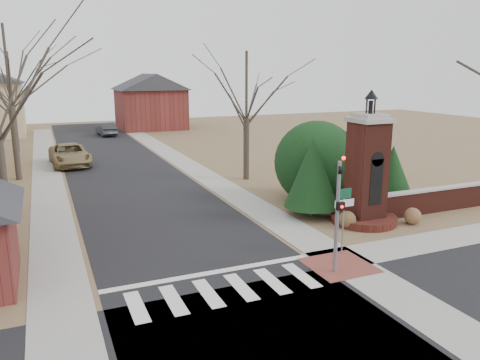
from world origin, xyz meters
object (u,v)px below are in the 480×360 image
distant_car (106,129)px  pickup_truck (70,155)px  sign_post (344,208)px  traffic_signal_pole (338,205)px  brick_gate_monument (366,180)px

distant_car → pickup_truck: bearing=68.5°
sign_post → pickup_truck: 25.66m
distant_car → sign_post: bearing=90.4°
sign_post → pickup_truck: size_ratio=0.45×
traffic_signal_pole → pickup_truck: bearing=106.9°
sign_post → brick_gate_monument: (3.41, 3.01, 0.22)m
pickup_truck → distant_car: (5.00, 16.97, -0.08)m
brick_gate_monument → sign_post: bearing=-138.6°
brick_gate_monument → pickup_truck: (-12.40, 21.00, -1.32)m
sign_post → distant_car: 41.18m
traffic_signal_pole → distant_car: 42.51m
pickup_truck → distant_car: bearing=70.5°
traffic_signal_pole → pickup_truck: (-7.70, 25.42, -1.74)m
pickup_truck → distant_car: pickup_truck is taller
sign_post → brick_gate_monument: brick_gate_monument is taller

